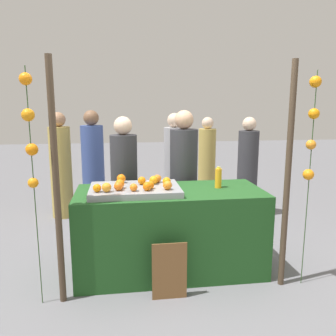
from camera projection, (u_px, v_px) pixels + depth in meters
name	position (u px, v px, depth m)	size (l,w,h in m)	color
ground_plane	(170.00, 269.00, 3.57)	(24.00, 24.00, 0.00)	slate
stall_counter	(170.00, 231.00, 3.49)	(1.87, 0.79, 0.86)	#1E4C1E
orange_tray	(135.00, 190.00, 3.31)	(0.87, 0.57, 0.06)	gray
orange_0	(157.00, 179.00, 3.49)	(0.08, 0.08, 0.08)	orange
orange_1	(134.00, 187.00, 3.14)	(0.07, 0.07, 0.07)	orange
orange_2	(121.00, 179.00, 3.47)	(0.09, 0.09, 0.09)	orange
orange_3	(154.00, 180.00, 3.41)	(0.08, 0.08, 0.08)	orange
orange_4	(147.00, 186.00, 3.15)	(0.08, 0.08, 0.08)	orange
orange_5	(142.00, 181.00, 3.40)	(0.08, 0.08, 0.08)	orange
orange_6	(167.00, 181.00, 3.36)	(0.08, 0.08, 0.08)	orange
orange_7	(107.00, 187.00, 3.10)	(0.09, 0.09, 0.09)	orange
orange_8	(150.00, 185.00, 3.23)	(0.07, 0.07, 0.07)	orange
orange_9	(118.00, 186.00, 3.16)	(0.08, 0.08, 0.08)	orange
orange_10	(167.00, 185.00, 3.19)	(0.09, 0.09, 0.09)	orange
orange_11	(97.00, 188.00, 3.10)	(0.08, 0.08, 0.08)	orange
orange_12	(120.00, 184.00, 3.24)	(0.09, 0.09, 0.09)	orange
juice_bottle	(218.00, 178.00, 3.50)	(0.07, 0.07, 0.22)	#F9A61E
chalkboard_sign	(169.00, 271.00, 3.00)	(0.31, 0.03, 0.54)	brown
vendor_left	(124.00, 188.00, 4.04)	(0.31, 0.31, 1.57)	#333338
vendor_right	(184.00, 184.00, 4.10)	(0.33, 0.33, 1.64)	#333338
crowd_person_0	(247.00, 171.00, 5.17)	(0.30, 0.30, 1.52)	#333338
crowd_person_1	(61.00, 169.00, 5.13)	(0.32, 0.32, 1.59)	tan
crowd_person_2	(174.00, 169.00, 5.16)	(0.32, 0.32, 1.58)	#99999E
crowd_person_3	(93.00, 170.00, 5.01)	(0.33, 0.33, 1.62)	#384C8C
crowd_person_4	(207.00, 163.00, 5.94)	(0.30, 0.30, 1.49)	tan
canopy_post_left	(56.00, 185.00, 2.82)	(0.06, 0.06, 2.09)	#473828
canopy_post_right	(288.00, 178.00, 3.09)	(0.06, 0.06, 2.09)	#473828
garland_strand_left	(29.00, 129.00, 2.70)	(0.11, 0.11, 2.00)	#2D4C23
garland_strand_right	(312.00, 130.00, 3.03)	(0.10, 0.11, 2.00)	#2D4C23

